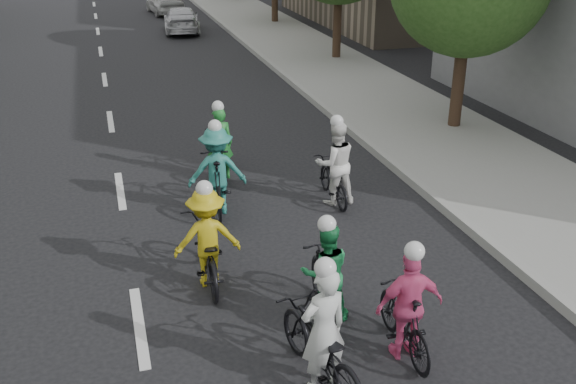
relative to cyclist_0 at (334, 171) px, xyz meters
name	(u,v)px	position (x,y,z in m)	size (l,w,h in m)	color
ground	(139,326)	(-4.13, -3.22, -0.66)	(120.00, 120.00, 0.00)	black
sidewalk_right	(375,97)	(3.87, 6.78, -0.58)	(4.00, 80.00, 0.15)	gray
curb_right	(316,101)	(1.92, 6.78, -0.57)	(0.18, 80.00, 0.18)	#999993
cyclist_0	(334,171)	(0.00, 0.00, 0.00)	(0.84, 1.64, 1.84)	black
cyclist_1	(217,176)	(-2.33, 0.22, 0.07)	(1.19, 1.96, 1.88)	black
cyclist_2	(321,343)	(-2.05, -5.08, -0.06)	(1.05, 2.02, 1.83)	black
cyclist_3	(407,313)	(-0.78, -4.82, -0.04)	(0.92, 1.59, 1.70)	black
cyclist_4	(219,150)	(-1.95, 1.95, -0.04)	(0.65, 1.81, 1.75)	black
cyclist_5	(207,245)	(-2.96, -2.30, -0.02)	(1.06, 1.94, 1.76)	black
cyclist_6	(324,278)	(-1.52, -3.69, -0.04)	(0.79, 1.71, 1.64)	black
follow_car_lead	(181,20)	(-0.23, 20.43, -0.08)	(1.63, 4.01, 1.16)	silver
follow_car_trail	(165,2)	(-0.31, 26.53, 0.01)	(1.58, 3.94, 1.34)	silver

